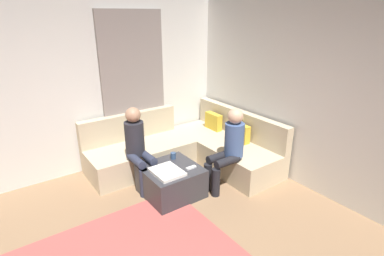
# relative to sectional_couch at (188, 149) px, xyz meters

# --- Properties ---
(wall_back) EXTENTS (6.00, 0.12, 2.70)m
(wall_back) POSITION_rel_sectional_couch_xyz_m (2.08, 1.06, 1.07)
(wall_back) COLOR silver
(wall_back) RESTS_ON ground_plane
(wall_left) EXTENTS (0.12, 6.00, 2.70)m
(wall_left) POSITION_rel_sectional_couch_xyz_m (-0.86, -1.88, 1.07)
(wall_left) COLOR silver
(wall_left) RESTS_ON ground_plane
(curtain_panel) EXTENTS (0.06, 1.10, 2.50)m
(curtain_panel) POSITION_rel_sectional_couch_xyz_m (-0.76, -0.58, 0.97)
(curtain_panel) COLOR gray
(curtain_panel) RESTS_ON ground_plane
(sectional_couch) EXTENTS (2.10, 2.55, 0.87)m
(sectional_couch) POSITION_rel_sectional_couch_xyz_m (0.00, 0.00, 0.00)
(sectional_couch) COLOR #C6B593
(sectional_couch) RESTS_ON ground_plane
(ottoman) EXTENTS (0.76, 0.76, 0.42)m
(ottoman) POSITION_rel_sectional_couch_xyz_m (0.63, -0.74, -0.07)
(ottoman) COLOR #333338
(ottoman) RESTS_ON ground_plane
(folded_blanket) EXTENTS (0.44, 0.36, 0.04)m
(folded_blanket) POSITION_rel_sectional_couch_xyz_m (0.73, -0.86, 0.16)
(folded_blanket) COLOR white
(folded_blanket) RESTS_ON ottoman
(coffee_mug) EXTENTS (0.08, 0.08, 0.10)m
(coffee_mug) POSITION_rel_sectional_couch_xyz_m (0.41, -0.56, 0.19)
(coffee_mug) COLOR #334C72
(coffee_mug) RESTS_ON ottoman
(game_remote) EXTENTS (0.05, 0.15, 0.02)m
(game_remote) POSITION_rel_sectional_couch_xyz_m (0.81, -0.52, 0.15)
(game_remote) COLOR white
(game_remote) RESTS_ON ottoman
(person_on_couch_back) EXTENTS (0.30, 0.60, 1.20)m
(person_on_couch_back) POSITION_rel_sectional_couch_xyz_m (0.94, 0.06, 0.38)
(person_on_couch_back) COLOR black
(person_on_couch_back) RESTS_ON ground_plane
(person_on_couch_side) EXTENTS (0.60, 0.30, 1.20)m
(person_on_couch_side) POSITION_rel_sectional_couch_xyz_m (0.15, -0.99, 0.38)
(person_on_couch_side) COLOR #2D3347
(person_on_couch_side) RESTS_ON ground_plane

